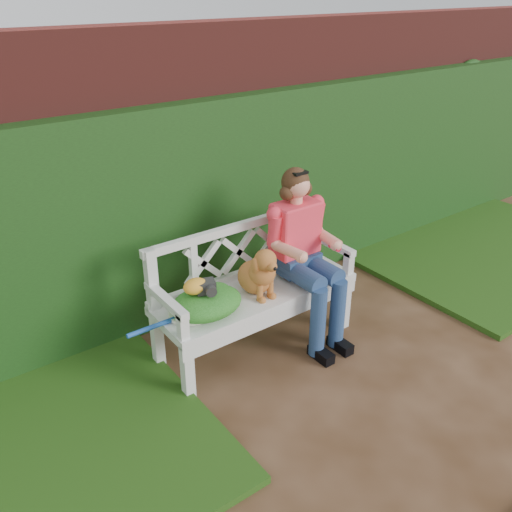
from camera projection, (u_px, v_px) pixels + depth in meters
ground at (392, 393)px, 3.61m from camera, size 60.00×60.00×0.00m
brick_wall at (230, 164)px, 4.48m from camera, size 10.00×0.30×2.20m
ivy_hedge at (246, 200)px, 4.44m from camera, size 10.00×0.18×1.70m
grass_right at (483, 248)px, 5.51m from camera, size 2.60×2.00×0.05m
garden_bench at (256, 318)px, 3.99m from camera, size 1.60×0.65×0.48m
seated_woman at (298, 260)px, 4.00m from camera, size 0.75×0.84×1.23m
dog at (257, 269)px, 3.75m from camera, size 0.32×0.39×0.38m
tennis_racket at (190, 313)px, 3.58m from camera, size 0.76×0.52×0.03m
green_bag at (206, 302)px, 3.56m from camera, size 0.57×0.49×0.17m
camera_item at (206, 286)px, 3.50m from camera, size 0.15×0.13×0.08m
baseball_glove at (195, 286)px, 3.48m from camera, size 0.18×0.15×0.11m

